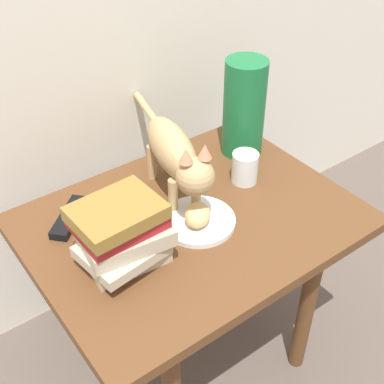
{
  "coord_description": "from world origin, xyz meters",
  "views": [
    {
      "loc": [
        -0.58,
        -0.78,
        1.36
      ],
      "look_at": [
        0.0,
        0.0,
        0.61
      ],
      "focal_mm": 48.65,
      "sensor_mm": 36.0,
      "label": 1
    }
  ],
  "objects_px": {
    "book_stack": "(121,233)",
    "green_vase": "(244,108)",
    "bread_roll": "(198,215)",
    "side_table": "(192,239)",
    "plate": "(198,221)",
    "candle_jar": "(245,169)",
    "tv_remote": "(70,217)",
    "cat": "(176,154)"
  },
  "relations": [
    {
      "from": "side_table",
      "to": "plate",
      "type": "relative_size",
      "value": 4.33
    },
    {
      "from": "book_stack",
      "to": "cat",
      "type": "bearing_deg",
      "value": 27.08
    },
    {
      "from": "green_vase",
      "to": "bread_roll",
      "type": "bearing_deg",
      "value": -147.6
    },
    {
      "from": "plate",
      "to": "tv_remote",
      "type": "relative_size",
      "value": 1.21
    },
    {
      "from": "book_stack",
      "to": "bread_roll",
      "type": "bearing_deg",
      "value": -2.8
    },
    {
      "from": "plate",
      "to": "book_stack",
      "type": "distance_m",
      "value": 0.22
    },
    {
      "from": "green_vase",
      "to": "tv_remote",
      "type": "distance_m",
      "value": 0.55
    },
    {
      "from": "side_table",
      "to": "bread_roll",
      "type": "bearing_deg",
      "value": -105.9
    },
    {
      "from": "bread_roll",
      "to": "book_stack",
      "type": "height_order",
      "value": "book_stack"
    },
    {
      "from": "candle_jar",
      "to": "cat",
      "type": "bearing_deg",
      "value": 165.33
    },
    {
      "from": "candle_jar",
      "to": "tv_remote",
      "type": "relative_size",
      "value": 0.57
    },
    {
      "from": "side_table",
      "to": "candle_jar",
      "type": "relative_size",
      "value": 9.24
    },
    {
      "from": "side_table",
      "to": "green_vase",
      "type": "bearing_deg",
      "value": 28.06
    },
    {
      "from": "cat",
      "to": "plate",
      "type": "bearing_deg",
      "value": -98.7
    },
    {
      "from": "bread_roll",
      "to": "green_vase",
      "type": "distance_m",
      "value": 0.37
    },
    {
      "from": "cat",
      "to": "green_vase",
      "type": "bearing_deg",
      "value": 13.8
    },
    {
      "from": "bread_roll",
      "to": "green_vase",
      "type": "height_order",
      "value": "green_vase"
    },
    {
      "from": "book_stack",
      "to": "green_vase",
      "type": "distance_m",
      "value": 0.54
    },
    {
      "from": "bread_roll",
      "to": "book_stack",
      "type": "xyz_separation_m",
      "value": [
        -0.2,
        0.01,
        0.04
      ]
    },
    {
      "from": "side_table",
      "to": "cat",
      "type": "xyz_separation_m",
      "value": [
        0.02,
        0.09,
        0.2
      ]
    },
    {
      "from": "cat",
      "to": "green_vase",
      "type": "distance_m",
      "value": 0.29
    },
    {
      "from": "plate",
      "to": "tv_remote",
      "type": "height_order",
      "value": "tv_remote"
    },
    {
      "from": "book_stack",
      "to": "side_table",
      "type": "bearing_deg",
      "value": 7.31
    },
    {
      "from": "bread_roll",
      "to": "tv_remote",
      "type": "distance_m",
      "value": 0.31
    },
    {
      "from": "candle_jar",
      "to": "green_vase",
      "type": "bearing_deg",
      "value": 52.07
    },
    {
      "from": "plate",
      "to": "book_stack",
      "type": "xyz_separation_m",
      "value": [
        -0.21,
        -0.0,
        0.07
      ]
    },
    {
      "from": "candle_jar",
      "to": "plate",
      "type": "bearing_deg",
      "value": -162.29
    },
    {
      "from": "side_table",
      "to": "book_stack",
      "type": "bearing_deg",
      "value": -172.69
    },
    {
      "from": "plate",
      "to": "bread_roll",
      "type": "bearing_deg",
      "value": -131.41
    },
    {
      "from": "side_table",
      "to": "book_stack",
      "type": "distance_m",
      "value": 0.26
    },
    {
      "from": "side_table",
      "to": "tv_remote",
      "type": "relative_size",
      "value": 5.24
    },
    {
      "from": "plate",
      "to": "candle_jar",
      "type": "bearing_deg",
      "value": 17.71
    },
    {
      "from": "side_table",
      "to": "candle_jar",
      "type": "xyz_separation_m",
      "value": [
        0.2,
        0.04,
        0.11
      ]
    },
    {
      "from": "green_vase",
      "to": "plate",
      "type": "bearing_deg",
      "value": -148.32
    },
    {
      "from": "bread_roll",
      "to": "plate",
      "type": "bearing_deg",
      "value": 48.59
    },
    {
      "from": "bread_roll",
      "to": "candle_jar",
      "type": "relative_size",
      "value": 0.94
    },
    {
      "from": "green_vase",
      "to": "tv_remote",
      "type": "relative_size",
      "value": 1.85
    },
    {
      "from": "side_table",
      "to": "plate",
      "type": "bearing_deg",
      "value": -90.25
    },
    {
      "from": "plate",
      "to": "green_vase",
      "type": "relative_size",
      "value": 0.66
    },
    {
      "from": "book_stack",
      "to": "candle_jar",
      "type": "distance_m",
      "value": 0.42
    },
    {
      "from": "bread_roll",
      "to": "tv_remote",
      "type": "bearing_deg",
      "value": 138.89
    },
    {
      "from": "side_table",
      "to": "candle_jar",
      "type": "height_order",
      "value": "candle_jar"
    }
  ]
}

